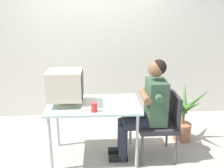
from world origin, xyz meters
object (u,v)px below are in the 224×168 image
office_chair (162,121)px  person_seated (147,106)px  desk_mug (94,107)px  desk (94,109)px  keyboard (89,104)px  crt_monitor (65,85)px  potted_plant (183,117)px

office_chair → person_seated: 0.28m
office_chair → desk_mug: (-0.84, -0.20, 0.29)m
office_chair → desk: bearing=177.4°
office_chair → keyboard: bearing=179.9°
crt_monitor → person_seated: 1.03m
crt_monitor → potted_plant: size_ratio=0.51×
office_chair → potted_plant: 0.59m
keyboard → office_chair: (0.91, -0.00, -0.26)m
keyboard → desk_mug: desk_mug is taller
crt_monitor → desk_mug: crt_monitor is taller
potted_plant → keyboard: bearing=-163.6°
person_seated → desk_mug: (-0.65, -0.20, 0.09)m
desk → keyboard: keyboard is taller
desk → crt_monitor: size_ratio=2.65×
person_seated → desk: bearing=176.7°
person_seated → potted_plant: size_ratio=1.54×
office_chair → potted_plant: (0.42, 0.39, -0.13)m
desk → office_chair: size_ratio=1.33×
potted_plant → office_chair: bearing=-136.9°
crt_monitor → person_seated: bearing=-1.5°
keyboard → desk_mug: bearing=-73.7°
office_chair → crt_monitor: bearing=178.8°
keyboard → desk_mug: 0.22m
potted_plant → desk_mug: (-1.26, -0.60, 0.42)m
keyboard → office_chair: office_chair is taller
keyboard → potted_plant: bearing=16.4°
person_seated → keyboard: bearing=179.9°
keyboard → person_seated: bearing=-0.1°
desk_mug → person_seated: bearing=17.4°
office_chair → desk_mug: bearing=-166.4°
keyboard → crt_monitor: bearing=175.0°
person_seated → potted_plant: bearing=32.7°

